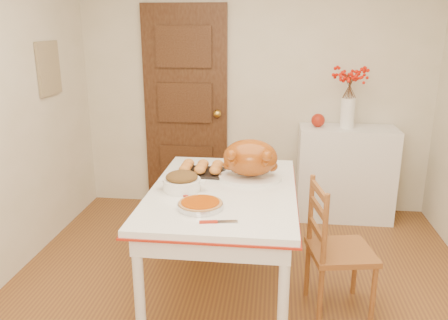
# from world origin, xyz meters

# --- Properties ---
(floor) EXTENTS (3.50, 4.00, 0.00)m
(floor) POSITION_xyz_m (0.00, 0.00, 0.00)
(floor) COLOR brown
(floor) RESTS_ON ground
(wall_back) EXTENTS (3.50, 0.00, 2.50)m
(wall_back) POSITION_xyz_m (0.00, 2.00, 1.25)
(wall_back) COLOR beige
(wall_back) RESTS_ON ground
(door_back) EXTENTS (0.85, 0.06, 2.06)m
(door_back) POSITION_xyz_m (-0.70, 1.97, 1.03)
(door_back) COLOR black
(door_back) RESTS_ON ground
(photo_board) EXTENTS (0.03, 0.35, 0.45)m
(photo_board) POSITION_xyz_m (-1.73, 1.20, 1.50)
(photo_board) COLOR tan
(photo_board) RESTS_ON ground
(sideboard) EXTENTS (0.92, 0.41, 0.92)m
(sideboard) POSITION_xyz_m (0.91, 1.78, 0.46)
(sideboard) COLOR white
(sideboard) RESTS_ON floor
(kitchen_table) EXTENTS (0.96, 1.40, 0.84)m
(kitchen_table) POSITION_xyz_m (-0.11, 0.21, 0.42)
(kitchen_table) COLOR white
(kitchen_table) RESTS_ON floor
(chair_oak) EXTENTS (0.46, 0.46, 0.91)m
(chair_oak) POSITION_xyz_m (0.67, 0.21, 0.45)
(chair_oak) COLOR brown
(chair_oak) RESTS_ON floor
(berry_vase) EXTENTS (0.30, 0.30, 0.59)m
(berry_vase) POSITION_xyz_m (0.89, 1.78, 1.21)
(berry_vase) COLOR white
(berry_vase) RESTS_ON sideboard
(apple) EXTENTS (0.13, 0.13, 0.13)m
(apple) POSITION_xyz_m (0.62, 1.78, 0.98)
(apple) COLOR #991E0D
(apple) RESTS_ON sideboard
(turkey_platter) EXTENTS (0.47, 0.40, 0.28)m
(turkey_platter) POSITION_xyz_m (0.05, 0.42, 0.97)
(turkey_platter) COLOR #A5490D
(turkey_platter) RESTS_ON kitchen_table
(pumpkin_pie) EXTENTS (0.32, 0.32, 0.06)m
(pumpkin_pie) POSITION_xyz_m (-0.20, -0.13, 0.86)
(pumpkin_pie) COLOR #993701
(pumpkin_pie) RESTS_ON kitchen_table
(stuffing_dish) EXTENTS (0.37, 0.32, 0.12)m
(stuffing_dish) POSITION_xyz_m (-0.37, 0.15, 0.90)
(stuffing_dish) COLOR brown
(stuffing_dish) RESTS_ON kitchen_table
(rolls_tray) EXTENTS (0.33, 0.26, 0.08)m
(rolls_tray) POSITION_xyz_m (-0.30, 0.50, 0.88)
(rolls_tray) COLOR #CB6E25
(rolls_tray) RESTS_ON kitchen_table
(pie_server) EXTENTS (0.22, 0.09, 0.01)m
(pie_server) POSITION_xyz_m (-0.07, -0.31, 0.84)
(pie_server) COLOR silver
(pie_server) RESTS_ON kitchen_table
(carving_knife) EXTENTS (0.25, 0.22, 0.01)m
(carving_knife) POSITION_xyz_m (-0.28, 0.01, 0.84)
(carving_knife) COLOR silver
(carving_knife) RESTS_ON kitchen_table
(drinking_glass) EXTENTS (0.06, 0.06, 0.10)m
(drinking_glass) POSITION_xyz_m (-0.06, 0.72, 0.88)
(drinking_glass) COLOR white
(drinking_glass) RESTS_ON kitchen_table
(shaker_pair) EXTENTS (0.09, 0.05, 0.09)m
(shaker_pair) POSITION_xyz_m (0.18, 0.70, 0.88)
(shaker_pair) COLOR white
(shaker_pair) RESTS_ON kitchen_table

